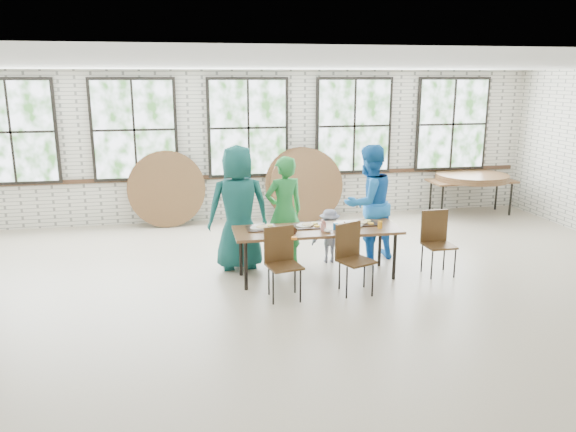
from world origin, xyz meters
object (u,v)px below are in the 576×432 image
dining_table (317,232)px  storage_table (471,183)px  chair_near_left (282,256)px  chair_near_right (352,252)px

dining_table → storage_table: 5.21m
chair_near_left → chair_near_right: (0.97, 0.01, 0.00)m
storage_table → dining_table: bearing=-143.1°
chair_near_left → storage_table: 6.09m
chair_near_left → storage_table: (4.80, 3.75, 0.13)m
dining_table → chair_near_right: bearing=-60.4°
chair_near_right → chair_near_left: bearing=158.1°
chair_near_left → storage_table: bearing=26.5°
chair_near_right → storage_table: (3.83, 3.74, 0.13)m
dining_table → storage_table: size_ratio=1.34×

